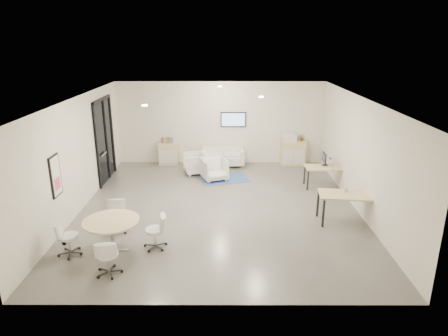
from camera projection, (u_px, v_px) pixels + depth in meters
name	position (u px, v px, depth m)	size (l,w,h in m)	color
room_shell	(219.00, 156.00, 11.25)	(9.60, 10.60, 4.80)	#53504C
glass_door	(105.00, 138.00, 13.67)	(0.09, 1.90, 2.85)	black
artwork	(56.00, 176.00, 9.75)	(0.05, 0.54, 1.04)	black
wall_tv	(233.00, 120.00, 15.44)	(0.98, 0.06, 0.58)	black
ceiling_spots	(212.00, 95.00, 11.55)	(3.14, 4.14, 0.03)	#FFEAC6
sideboard_left	(169.00, 154.00, 15.68)	(0.76, 0.40, 0.86)	#CEB87C
sideboard_right	(293.00, 153.00, 15.63)	(0.96, 0.46, 0.96)	#CEB87C
books	(167.00, 140.00, 15.52)	(0.45, 0.14, 0.22)	red
printer	(290.00, 137.00, 15.43)	(0.48, 0.41, 0.33)	white
loveseat	(223.00, 157.00, 15.54)	(1.65, 0.89, 0.60)	white
blue_rug	(225.00, 179.00, 14.13)	(1.61, 1.07, 0.01)	#2F4491
armchair_left	(196.00, 162.00, 14.60)	(0.82, 0.77, 0.84)	white
armchair_right	(215.00, 168.00, 13.95)	(0.80, 0.75, 0.83)	white
desk_rear	(326.00, 169.00, 13.19)	(1.39, 0.73, 0.71)	#CEB87C
desk_front	(348.00, 197.00, 10.65)	(1.60, 0.91, 0.80)	#CEB87C
monitor	(324.00, 159.00, 13.23)	(0.20, 0.50, 0.44)	black
round_table	(111.00, 224.00, 9.16)	(1.29, 1.29, 0.79)	#CEB87C
meeting_chairs	(112.00, 235.00, 9.25)	(2.58, 2.58, 0.82)	white
plant_cabinet	(302.00, 138.00, 15.45)	(0.24, 0.27, 0.21)	#3F7F3F
plant_floor	(65.00, 242.00, 9.62)	(0.15, 0.28, 0.12)	#3F7F3F
cup	(346.00, 190.00, 10.78)	(0.12, 0.09, 0.12)	white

